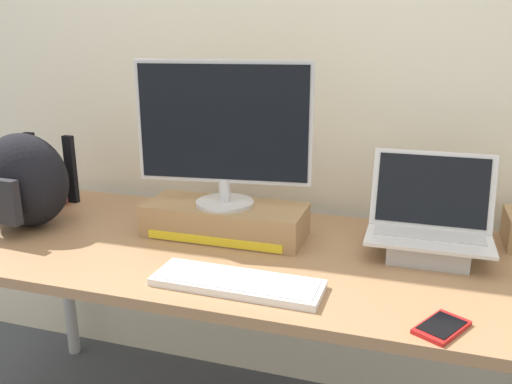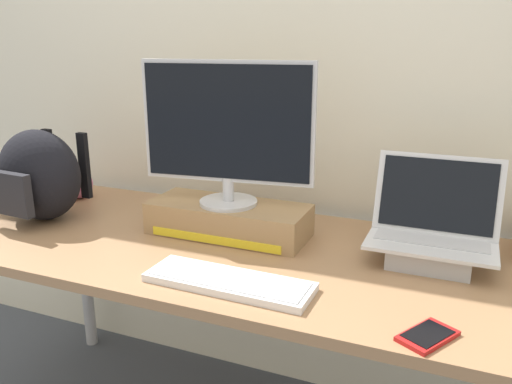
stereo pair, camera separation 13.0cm
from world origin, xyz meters
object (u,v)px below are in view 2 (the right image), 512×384
at_px(external_keyboard, 229,282).
at_px(plush_toy, 78,184).
at_px(messenger_backpack, 39,176).
at_px(cell_phone, 428,336).
at_px(toner_box_yellow, 229,219).
at_px(open_laptop, 431,241).
at_px(desktop_monitor, 227,131).

distance_m(external_keyboard, plush_toy, 0.99).
bearing_deg(messenger_backpack, cell_phone, -7.69).
bearing_deg(toner_box_yellow, messenger_backpack, -170.06).
height_order(toner_box_yellow, external_keyboard, toner_box_yellow).
bearing_deg(toner_box_yellow, plush_toy, 169.73).
height_order(toner_box_yellow, open_laptop, open_laptop).
distance_m(toner_box_yellow, open_laptop, 0.62).
xyz_separation_m(external_keyboard, plush_toy, (-0.88, 0.46, 0.05)).
height_order(toner_box_yellow, desktop_monitor, desktop_monitor).
distance_m(toner_box_yellow, messenger_backpack, 0.68).
bearing_deg(plush_toy, messenger_backpack, -77.32).
bearing_deg(cell_phone, messenger_backpack, -162.05).
relative_size(toner_box_yellow, external_keyboard, 1.16).
bearing_deg(plush_toy, cell_phone, -20.81).
xyz_separation_m(toner_box_yellow, desktop_monitor, (0.00, -0.00, 0.29)).
height_order(open_laptop, plush_toy, open_laptop).
distance_m(desktop_monitor, external_keyboard, 0.49).
distance_m(toner_box_yellow, external_keyboard, 0.37).
height_order(desktop_monitor, plush_toy, desktop_monitor).
bearing_deg(cell_phone, desktop_monitor, 178.84).
distance_m(external_keyboard, cell_phone, 0.50).
bearing_deg(messenger_backpack, plush_toy, 106.77).
distance_m(open_laptop, messenger_backpack, 1.30).
height_order(open_laptop, external_keyboard, open_laptop).
bearing_deg(desktop_monitor, plush_toy, 162.47).
xyz_separation_m(desktop_monitor, open_laptop, (0.62, 0.03, -0.28)).
bearing_deg(messenger_backpack, desktop_monitor, 13.93).
relative_size(messenger_backpack, cell_phone, 2.16).
bearing_deg(desktop_monitor, toner_box_yellow, 92.56).
xyz_separation_m(open_laptop, cell_phone, (0.03, -0.42, -0.06)).
relative_size(desktop_monitor, cell_phone, 3.59).
relative_size(external_keyboard, messenger_backpack, 1.35).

